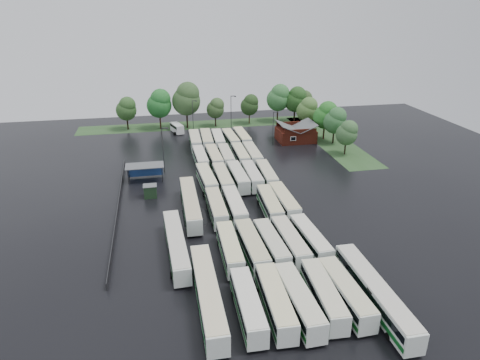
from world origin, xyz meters
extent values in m
plane|color=black|center=(0.00, 0.00, 0.00)|extent=(160.00, 160.00, 0.00)
cube|color=maroon|center=(24.00, 42.80, 1.70)|extent=(10.00, 8.00, 3.40)
cube|color=#4C4F51|center=(21.50, 42.80, 4.30)|extent=(5.07, 8.60, 2.19)
cube|color=#4C4F51|center=(26.50, 42.80, 4.30)|extent=(5.07, 8.60, 2.19)
cube|color=maroon|center=(24.00, 38.80, 3.90)|extent=(9.00, 0.20, 1.20)
cube|color=silver|center=(22.00, 38.75, 2.00)|extent=(1.60, 0.12, 1.20)
cylinder|color=#2D2D30|center=(-20.80, 20.00, 1.70)|extent=(0.16, 0.16, 3.40)
cylinder|color=#2D2D30|center=(-13.60, 20.00, 1.70)|extent=(0.16, 0.16, 3.40)
cylinder|color=#2D2D30|center=(-20.80, 23.20, 1.70)|extent=(0.16, 0.16, 3.40)
cylinder|color=#2D2D30|center=(-13.60, 23.20, 1.70)|extent=(0.16, 0.16, 3.40)
cube|color=#4C4F51|center=(-17.20, 21.60, 3.50)|extent=(8.20, 4.20, 0.15)
cube|color=navy|center=(-17.20, 23.50, 1.60)|extent=(7.60, 0.08, 2.60)
cube|color=black|center=(-16.20, 12.60, 1.25)|extent=(2.50, 2.00, 2.50)
cube|color=#4C4F51|center=(-16.20, 12.60, 2.56)|extent=(2.70, 2.20, 0.12)
cube|color=#274821|center=(2.00, 64.80, 0.01)|extent=(80.00, 10.00, 0.01)
cube|color=#274821|center=(34.00, 42.80, 0.01)|extent=(10.00, 50.00, 0.01)
cube|color=#2D2D30|center=(-22.20, 8.00, 0.60)|extent=(0.10, 50.00, 1.20)
cube|color=silver|center=(-4.50, -25.77, 1.87)|extent=(2.75, 12.31, 2.81)
cube|color=black|center=(-4.50, -25.77, 2.43)|extent=(2.81, 11.82, 0.90)
cube|color=#0C4C19|center=(-4.50, -25.77, 1.25)|extent=(2.80, 12.07, 0.62)
cube|color=silver|center=(-4.50, -25.77, 3.32)|extent=(2.64, 11.94, 0.12)
cylinder|color=black|center=(-4.50, -29.69, 0.46)|extent=(2.61, 0.98, 0.98)
cylinder|color=black|center=(-4.50, -21.84, 0.46)|extent=(2.61, 0.98, 0.98)
cube|color=silver|center=(-1.00, -25.82, 1.92)|extent=(3.04, 12.70, 2.89)
cube|color=black|center=(-1.00, -25.82, 2.50)|extent=(3.08, 12.20, 0.93)
cube|color=#11471B|center=(-1.00, -25.82, 1.28)|extent=(3.08, 12.45, 0.64)
cube|color=beige|center=(-1.00, -25.82, 3.42)|extent=(2.92, 12.32, 0.13)
cylinder|color=black|center=(-1.00, -29.85, 0.47)|extent=(2.68, 1.01, 1.01)
cylinder|color=black|center=(-1.00, -21.78, 0.47)|extent=(2.68, 1.01, 1.01)
cube|color=silver|center=(1.87, -26.22, 1.93)|extent=(3.02, 12.79, 2.91)
cube|color=black|center=(1.87, -26.22, 2.52)|extent=(3.07, 12.28, 0.93)
cube|color=#0A5113|center=(1.87, -26.22, 1.29)|extent=(3.06, 12.53, 0.64)
cube|color=beige|center=(1.87, -26.22, 3.44)|extent=(2.90, 12.40, 0.13)
cylinder|color=black|center=(1.87, -30.29, 0.48)|extent=(2.70, 1.02, 1.02)
cylinder|color=black|center=(1.87, -22.15, 0.48)|extent=(2.70, 1.02, 1.02)
cube|color=silver|center=(5.38, -25.68, 1.88)|extent=(3.17, 12.47, 2.83)
cube|color=black|center=(5.38, -25.68, 2.45)|extent=(3.21, 11.98, 0.91)
cube|color=#14421C|center=(5.38, -25.68, 1.26)|extent=(3.21, 12.23, 0.62)
cube|color=beige|center=(5.38, -25.68, 3.35)|extent=(3.05, 12.09, 0.12)
cylinder|color=black|center=(5.38, -29.63, 0.46)|extent=(2.63, 0.99, 0.99)
cylinder|color=black|center=(5.38, -21.72, 0.46)|extent=(2.63, 0.99, 0.99)
cube|color=silver|center=(8.27, -25.89, 1.91)|extent=(3.02, 12.62, 2.88)
cube|color=black|center=(8.27, -25.89, 2.48)|extent=(3.06, 12.12, 0.92)
cube|color=#0A5214|center=(8.27, -25.89, 1.28)|extent=(3.06, 12.37, 0.63)
cube|color=beige|center=(8.27, -25.89, 3.40)|extent=(2.90, 12.24, 0.13)
cylinder|color=black|center=(8.27, -29.90, 0.47)|extent=(2.67, 1.00, 1.00)
cylinder|color=black|center=(8.27, -21.88, 0.47)|extent=(2.67, 1.00, 1.00)
cube|color=silver|center=(-4.43, -12.46, 1.86)|extent=(2.74, 12.28, 2.80)
cube|color=black|center=(-4.43, -12.46, 2.42)|extent=(2.79, 11.79, 0.90)
cube|color=#104F1A|center=(-4.43, -12.46, 1.24)|extent=(2.79, 12.03, 0.62)
cube|color=beige|center=(-4.43, -12.46, 3.31)|extent=(2.63, 11.91, 0.12)
cylinder|color=black|center=(-4.43, -16.37, 0.46)|extent=(2.60, 0.98, 0.98)
cylinder|color=black|center=(-4.43, -8.54, 0.46)|extent=(2.60, 0.98, 0.98)
cube|color=silver|center=(-1.08, -12.74, 1.93)|extent=(3.02, 12.76, 2.91)
cube|color=black|center=(-1.08, -12.74, 2.51)|extent=(3.07, 12.26, 0.93)
cube|color=#094616|center=(-1.08, -12.74, 1.29)|extent=(3.06, 12.51, 0.64)
cube|color=#C2BB8D|center=(-1.08, -12.74, 3.44)|extent=(2.90, 12.38, 0.13)
cylinder|color=black|center=(-1.08, -16.80, 0.48)|extent=(2.70, 1.02, 1.02)
cylinder|color=black|center=(-1.08, -8.68, 0.48)|extent=(2.70, 1.02, 1.02)
cube|color=silver|center=(2.05, -12.54, 1.83)|extent=(3.01, 12.12, 2.76)
cube|color=black|center=(2.05, -12.54, 2.38)|extent=(3.05, 11.65, 0.88)
cube|color=#094E13|center=(2.05, -12.54, 1.22)|extent=(3.05, 11.89, 0.61)
cube|color=beige|center=(2.05, -12.54, 3.26)|extent=(2.90, 11.76, 0.12)
cylinder|color=black|center=(2.05, -16.39, 0.45)|extent=(2.56, 0.96, 0.96)
cylinder|color=black|center=(2.05, -8.69, 0.45)|extent=(2.56, 0.96, 0.96)
cube|color=silver|center=(5.08, -12.52, 1.89)|extent=(2.95, 12.47, 2.84)
cube|color=black|center=(5.08, -12.52, 2.45)|extent=(3.00, 11.98, 0.91)
cube|color=#104318|center=(5.08, -12.52, 1.26)|extent=(3.00, 12.22, 0.63)
cube|color=beige|center=(5.08, -12.52, 3.36)|extent=(2.84, 12.09, 0.12)
cylinder|color=black|center=(5.08, -16.48, 0.46)|extent=(2.63, 0.99, 0.99)
cylinder|color=black|center=(5.08, -8.55, 0.46)|extent=(2.63, 0.99, 0.99)
cube|color=silver|center=(8.48, -12.20, 1.85)|extent=(3.16, 12.25, 2.78)
cube|color=black|center=(8.48, -12.20, 2.40)|extent=(3.19, 11.77, 0.89)
cube|color=#134E1E|center=(8.48, -12.20, 1.23)|extent=(3.19, 12.01, 0.61)
cube|color=beige|center=(8.48, -12.20, 3.29)|extent=(3.04, 11.89, 0.12)
cylinder|color=black|center=(8.48, -16.09, 0.46)|extent=(2.58, 0.97, 0.97)
cylinder|color=black|center=(8.48, -8.32, 0.46)|extent=(2.58, 0.97, 0.97)
cube|color=silver|center=(-4.42, 1.54, 1.87)|extent=(2.56, 12.30, 2.82)
cube|color=black|center=(-4.42, 1.54, 2.44)|extent=(2.63, 11.81, 0.90)
cube|color=#194920|center=(-4.42, 1.54, 1.25)|extent=(2.61, 12.06, 0.62)
cube|color=beige|center=(-4.42, 1.54, 3.33)|extent=(2.46, 11.94, 0.12)
cylinder|color=black|center=(-4.42, -2.40, 0.46)|extent=(2.61, 0.98, 0.98)
cylinder|color=black|center=(-4.42, 5.48, 0.46)|extent=(2.61, 0.98, 0.98)
cube|color=silver|center=(-1.11, 1.44, 1.90)|extent=(2.64, 12.53, 2.87)
cube|color=black|center=(-1.11, 1.44, 2.48)|extent=(2.70, 12.03, 0.92)
cube|color=#115019|center=(-1.11, 1.44, 1.27)|extent=(2.69, 12.28, 0.63)
cube|color=beige|center=(-1.11, 1.44, 3.39)|extent=(2.53, 12.16, 0.13)
cylinder|color=black|center=(-1.11, -2.56, 0.47)|extent=(2.66, 1.00, 1.00)
cylinder|color=black|center=(-1.11, 5.45, 0.47)|extent=(2.66, 1.00, 1.00)
cube|color=silver|center=(5.37, 0.92, 1.87)|extent=(3.05, 12.40, 2.82)
cube|color=black|center=(5.37, 0.92, 2.43)|extent=(3.10, 11.91, 0.90)
cube|color=#0E4C19|center=(5.37, 0.92, 1.25)|extent=(3.10, 12.15, 0.62)
cube|color=beige|center=(5.37, 0.92, 3.33)|extent=(2.94, 12.02, 0.12)
cylinder|color=black|center=(5.37, -3.01, 0.46)|extent=(2.61, 0.98, 0.98)
cylinder|color=black|center=(5.37, 4.86, 0.46)|extent=(2.61, 0.98, 0.98)
cube|color=silver|center=(8.26, 1.46, 1.92)|extent=(2.74, 12.64, 2.89)
cube|color=black|center=(8.26, 1.46, 2.50)|extent=(2.80, 12.13, 0.93)
cube|color=#164C21|center=(8.26, 1.46, 1.28)|extent=(2.79, 12.39, 0.64)
cube|color=beige|center=(8.26, 1.46, 3.42)|extent=(2.63, 12.26, 0.13)
cylinder|color=black|center=(8.26, -2.57, 0.47)|extent=(2.68, 1.01, 1.01)
cylinder|color=black|center=(8.26, 5.50, 0.47)|extent=(2.68, 1.01, 1.01)
cube|color=silver|center=(-4.54, 14.96, 1.90)|extent=(3.24, 12.63, 2.87)
cube|color=black|center=(-4.54, 14.96, 2.48)|extent=(3.28, 12.13, 0.92)
cube|color=#114617|center=(-4.54, 14.96, 1.27)|extent=(3.28, 12.38, 0.63)
cube|color=beige|center=(-4.54, 14.96, 3.39)|extent=(3.12, 12.25, 0.13)
cylinder|color=black|center=(-4.54, 10.96, 0.47)|extent=(2.66, 1.00, 1.00)
cylinder|color=black|center=(-4.54, 18.97, 0.47)|extent=(2.66, 1.00, 1.00)
cube|color=silver|center=(-1.16, 14.62, 1.89)|extent=(2.76, 12.48, 2.85)
cube|color=black|center=(-1.16, 14.62, 2.46)|extent=(2.82, 11.98, 0.91)
cube|color=#135321|center=(-1.16, 14.62, 1.27)|extent=(2.81, 12.23, 0.63)
cube|color=beige|center=(-1.16, 14.62, 3.37)|extent=(2.65, 12.11, 0.12)
cylinder|color=black|center=(-1.16, 10.64, 0.47)|extent=(2.64, 1.00, 1.00)
cylinder|color=black|center=(-1.16, 18.61, 0.47)|extent=(2.64, 1.00, 1.00)
cube|color=silver|center=(2.16, 15.07, 1.91)|extent=(2.85, 12.61, 2.88)
cube|color=black|center=(2.16, 15.07, 2.49)|extent=(2.90, 12.11, 0.92)
cube|color=#11531E|center=(2.16, 15.07, 1.28)|extent=(2.90, 12.36, 0.63)
cube|color=beige|center=(2.16, 15.07, 3.40)|extent=(2.74, 12.24, 0.13)
cylinder|color=black|center=(2.16, 11.05, 0.47)|extent=(2.67, 1.01, 1.01)
cylinder|color=black|center=(2.16, 19.09, 0.47)|extent=(2.67, 1.01, 1.01)
cube|color=silver|center=(5.22, 15.05, 1.87)|extent=(2.70, 12.33, 2.82)
cube|color=black|center=(5.22, 15.05, 2.43)|extent=(2.76, 11.83, 0.90)
cube|color=#0C531C|center=(5.22, 15.05, 1.25)|extent=(2.75, 12.08, 0.62)
cube|color=beige|center=(5.22, 15.05, 3.33)|extent=(2.59, 11.96, 0.12)
cylinder|color=black|center=(5.22, 11.11, 0.46)|extent=(2.61, 0.98, 0.98)
cylinder|color=black|center=(5.22, 18.98, 0.46)|extent=(2.61, 0.98, 0.98)
cube|color=silver|center=(8.43, 15.05, 1.85)|extent=(2.96, 12.23, 2.78)
cube|color=black|center=(8.43, 15.05, 2.40)|extent=(3.00, 11.74, 0.89)
cube|color=#0B551A|center=(8.43, 15.05, 1.23)|extent=(3.00, 11.99, 0.61)
cube|color=beige|center=(8.43, 15.05, 3.29)|extent=(2.84, 11.86, 0.12)
cylinder|color=black|center=(8.43, 11.16, 0.46)|extent=(2.58, 0.97, 0.97)
cylinder|color=black|center=(8.43, 18.94, 0.46)|extent=(2.58, 0.97, 0.97)
cube|color=silver|center=(-4.35, 28.38, 1.83)|extent=(2.69, 12.06, 2.76)
cube|color=black|center=(-4.35, 28.38, 2.38)|extent=(2.74, 11.58, 0.88)
cube|color=#195024|center=(-4.35, 28.38, 1.22)|extent=(2.74, 11.82, 0.61)
cube|color=beige|center=(-4.35, 28.38, 3.26)|extent=(2.59, 11.70, 0.12)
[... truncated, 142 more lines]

